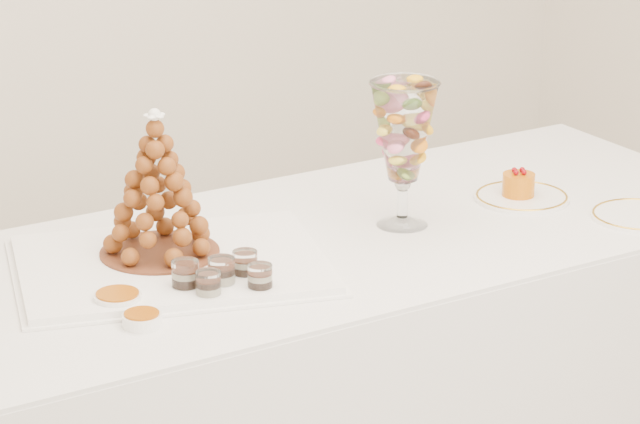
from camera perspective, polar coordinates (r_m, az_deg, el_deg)
buffet_table at (r=3.65m, az=-0.11°, el=-7.15°), size 2.22×0.97×0.83m
lace_tray at (r=3.32m, az=-5.63°, el=-2.00°), size 0.78×0.68×0.02m
macaron_vase at (r=3.50m, az=3.17°, el=2.97°), size 0.16×0.16×0.35m
cake_plate at (r=3.77m, az=7.60°, el=0.54°), size 0.23×0.23×0.01m
spare_plate at (r=3.69m, az=11.92°, el=-0.15°), size 0.23×0.23×0.01m
verrine_a at (r=3.17m, az=-5.09°, el=-2.51°), size 0.06×0.06×0.08m
verrine_b at (r=3.18m, az=-3.72°, el=-2.39°), size 0.06×0.06×0.08m
verrine_c at (r=3.22m, az=-2.84°, el=-2.09°), size 0.06×0.06×0.07m
verrine_d at (r=3.13m, az=-4.22°, el=-2.86°), size 0.06×0.06×0.07m
verrine_e at (r=3.15m, az=-2.27°, el=-2.60°), size 0.07×0.07×0.07m
ramekin_back at (r=3.13m, az=-7.62°, el=-3.35°), size 0.10×0.10×0.03m
ramekin_front at (r=3.04m, az=-6.72°, el=-4.06°), size 0.08×0.08×0.02m
croquembouche at (r=3.30m, az=-6.15°, el=1.05°), size 0.26×0.26×0.33m
mousse_cake at (r=3.76m, az=7.49°, el=1.05°), size 0.08×0.08×0.07m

